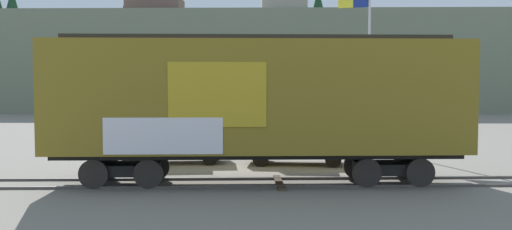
{
  "coord_description": "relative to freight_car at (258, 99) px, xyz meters",
  "views": [
    {
      "loc": [
        0.39,
        -16.64,
        3.16
      ],
      "look_at": [
        0.03,
        2.5,
        2.13
      ],
      "focal_mm": 35.9,
      "sensor_mm": 36.0,
      "label": 1
    }
  ],
  "objects": [
    {
      "name": "flagpole",
      "position": [
        5.22,
        9.76,
        2.69
      ],
      "size": [
        1.64,
        0.51,
        8.37
      ],
      "color": "silver",
      "rests_on": "ground_plane"
    },
    {
      "name": "freight_car",
      "position": [
        0.0,
        0.0,
        0.0
      ],
      "size": [
        13.43,
        3.39,
        4.86
      ],
      "color": "olive",
      "rests_on": "ground_plane"
    },
    {
      "name": "parked_car_tan",
      "position": [
        1.49,
        4.37,
        -1.94
      ],
      "size": [
        4.36,
        2.12,
        1.71
      ],
      "color": "#9E8966",
      "rests_on": "ground_plane"
    },
    {
      "name": "hillside",
      "position": [
        -0.2,
        59.22,
        3.58
      ],
      "size": [
        125.65,
        29.51,
        17.42
      ],
      "color": "slate",
      "rests_on": "ground_plane"
    },
    {
      "name": "parked_car_silver",
      "position": [
        -3.67,
        4.63,
        -1.87
      ],
      "size": [
        4.83,
        2.29,
        1.79
      ],
      "color": "#B7BABF",
      "rests_on": "ground_plane"
    },
    {
      "name": "track",
      "position": [
        -3.07,
        -0.14,
        -2.74
      ],
      "size": [
        60.01,
        4.68,
        0.08
      ],
      "color": "#4C4742",
      "rests_on": "ground_plane"
    },
    {
      "name": "ground_plane",
      "position": [
        -0.13,
        0.0,
        -2.78
      ],
      "size": [
        260.0,
        260.0,
        0.0
      ],
      "primitive_type": "plane",
      "color": "slate"
    }
  ]
}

